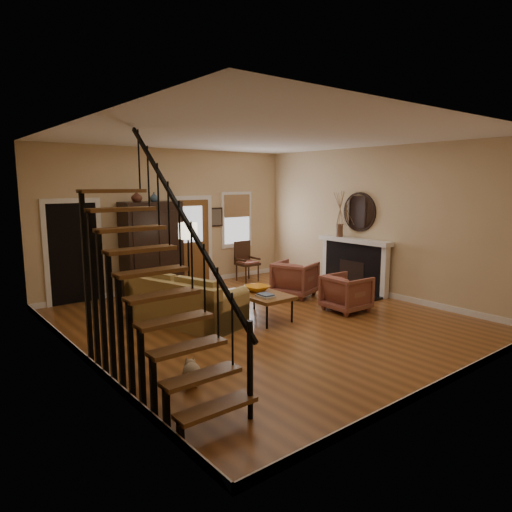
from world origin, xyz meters
TOP-DOWN VIEW (x-y plane):
  - room at (-0.41, 1.76)m, footprint 7.00×7.33m
  - staircase at (-2.78, -1.30)m, footprint 0.94×2.80m
  - fireplace at (3.13, 0.50)m, footprint 0.33×1.95m
  - armoire at (-0.70, 3.15)m, footprint 1.30×0.60m
  - vase_a at (-1.05, 3.05)m, footprint 0.24×0.24m
  - vase_b at (-0.65, 3.05)m, footprint 0.20×0.20m
  - sofa at (-1.18, 0.85)m, footprint 1.52×2.37m
  - coffee_table at (0.03, 0.19)m, footprint 0.74×1.27m
  - bowl at (0.08, 0.34)m, footprint 0.44×0.44m
  - books at (-0.09, -0.11)m, footprint 0.23×0.32m
  - armchair_left at (1.69, -0.48)m, footprint 0.84×0.82m
  - armchair_right at (1.72, 1.03)m, footprint 1.10×1.08m
  - floor_lamp at (-0.46, 1.95)m, footprint 0.47×0.47m
  - side_chair at (1.85, 2.95)m, footprint 0.54×0.54m
  - dog at (-2.44, -1.49)m, footprint 0.38×0.46m

SIDE VIEW (x-z plane):
  - dog at x=-2.44m, z-range 0.00..0.29m
  - coffee_table at x=0.03m, z-range 0.00..0.49m
  - armchair_left at x=1.69m, z-range 0.00..0.73m
  - armchair_right at x=1.72m, z-range 0.00..0.78m
  - sofa at x=-1.18m, z-range 0.00..0.82m
  - side_chair at x=1.85m, z-range 0.00..1.02m
  - books at x=-0.09m, z-range 0.49..0.55m
  - bowl at x=0.08m, z-range 0.49..0.59m
  - fireplace at x=3.13m, z-range -0.41..1.89m
  - floor_lamp at x=-0.46m, z-range 0.00..1.70m
  - armoire at x=-0.70m, z-range 0.00..2.10m
  - room at x=-0.41m, z-range -0.14..3.16m
  - staircase at x=-2.78m, z-range 0.00..3.20m
  - vase_b at x=-0.65m, z-range 2.10..2.31m
  - vase_a at x=-1.05m, z-range 2.10..2.35m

